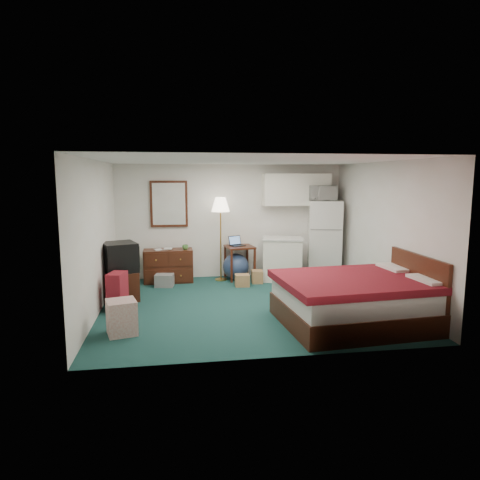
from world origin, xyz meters
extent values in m
cube|color=#1A403D|center=(0.00, 0.00, 0.00)|extent=(5.00, 4.50, 0.01)
cube|color=silver|center=(0.00, 0.00, 2.50)|extent=(5.00, 4.50, 0.01)
cube|color=silver|center=(0.00, 2.25, 1.25)|extent=(5.00, 0.01, 2.50)
cube|color=silver|center=(0.00, -2.25, 1.25)|extent=(5.00, 0.01, 2.50)
cube|color=silver|center=(-2.50, 0.00, 1.25)|extent=(0.01, 4.50, 2.50)
cube|color=silver|center=(2.50, 0.00, 1.25)|extent=(0.01, 4.50, 2.50)
sphere|color=navy|center=(0.07, 1.90, 0.29)|extent=(0.69, 0.69, 0.57)
imported|color=silver|center=(1.98, 1.92, 1.91)|extent=(0.60, 0.33, 0.41)
imported|color=olive|center=(-1.67, 1.85, 0.81)|extent=(0.15, 0.06, 0.21)
imported|color=olive|center=(-1.47, 1.95, 0.82)|extent=(0.17, 0.05, 0.23)
imported|color=#4A7F3A|center=(-1.03, 1.82, 0.77)|extent=(0.16, 0.14, 0.13)
camera|label=1|loc=(-1.23, -7.17, 2.23)|focal=32.00mm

